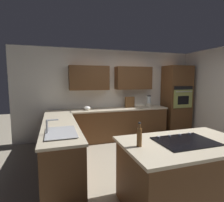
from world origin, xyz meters
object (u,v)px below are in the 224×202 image
oil_bottle (139,137)px  spice_rack (130,102)px  sink_unit (60,132)px  mixing_bowl (87,108)px  blender (149,102)px  cooktop (185,141)px  wall_oven (176,100)px

oil_bottle → spice_rack: bearing=-111.2°
sink_unit → mixing_bowl: size_ratio=3.62×
spice_rack → blender: bearing=172.1°
mixing_bowl → spice_rack: size_ratio=0.61×
sink_unit → cooktop: size_ratio=0.92×
cooktop → spice_rack: spice_rack is taller
sink_unit → mixing_bowl: (-0.78, -2.04, 0.04)m
spice_rack → oil_bottle: (1.16, 2.99, -0.03)m
blender → oil_bottle: size_ratio=1.14×
wall_oven → spice_rack: size_ratio=6.79×
wall_oven → spice_rack: wall_oven is taller
sink_unit → spice_rack: (-2.08, -2.12, 0.14)m
wall_oven → blender: 1.00m
sink_unit → spice_rack: 2.98m
sink_unit → blender: blender is taller
wall_oven → cooktop: size_ratio=2.84×
blender → wall_oven: bearing=180.0°
sink_unit → blender: bearing=-142.7°
blender → sink_unit: bearing=37.3°
wall_oven → cooktop: 3.62m
blender → spice_rack: size_ratio=1.10×
wall_oven → sink_unit: bearing=29.0°
blender → oil_bottle: blender is taller
blender → spice_rack: bearing=-7.9°
cooktop → mixing_bowl: mixing_bowl is taller
wall_oven → oil_bottle: bearing=46.5°
cooktop → oil_bottle: oil_bottle is taller
spice_rack → oil_bottle: size_ratio=1.03×
wall_oven → mixing_bowl: wall_oven is taller
cooktop → blender: blender is taller
wall_oven → sink_unit: 4.21m
wall_oven → mixing_bowl: 2.90m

